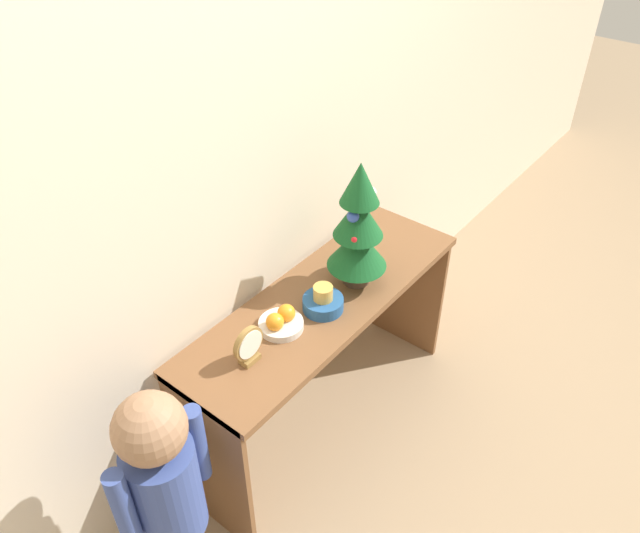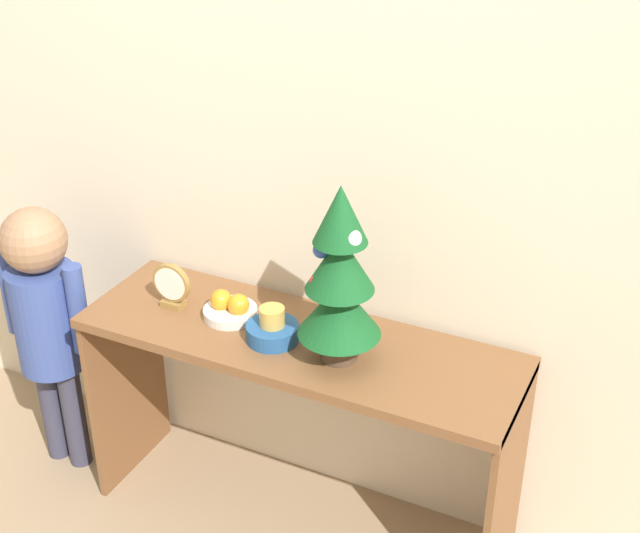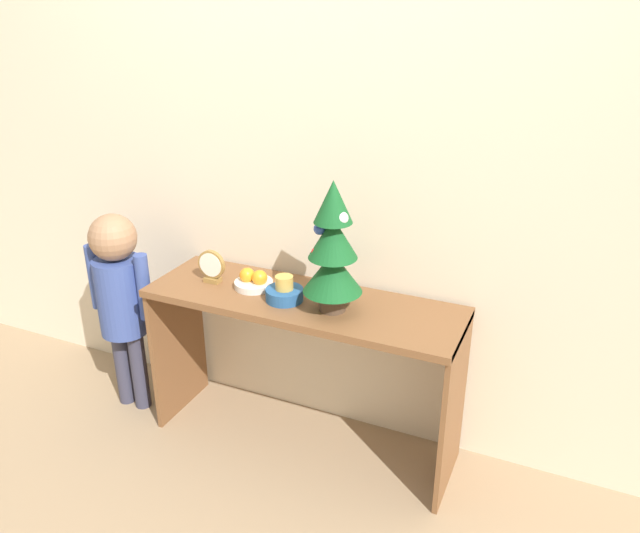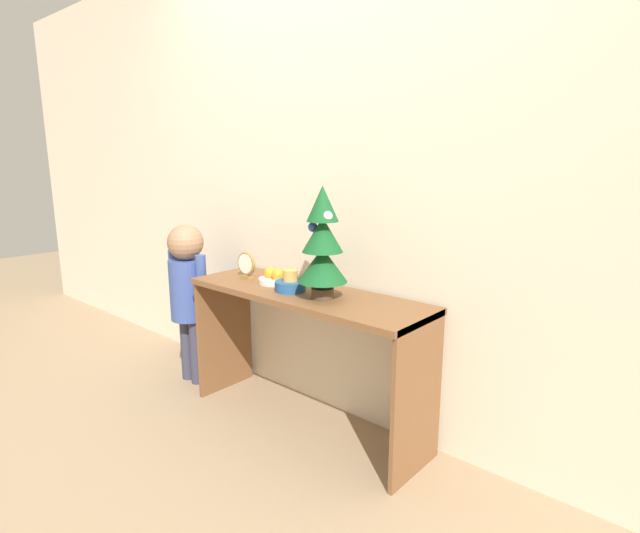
{
  "view_description": "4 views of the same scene",
  "coord_description": "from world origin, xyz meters",
  "px_view_note": "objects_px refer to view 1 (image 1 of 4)",
  "views": [
    {
      "loc": [
        -1.39,
        -0.88,
        2.21
      ],
      "look_at": [
        -0.01,
        0.22,
        0.84
      ],
      "focal_mm": 35.0,
      "sensor_mm": 36.0,
      "label": 1
    },
    {
      "loc": [
        0.97,
        -1.66,
        2.08
      ],
      "look_at": [
        0.06,
        0.22,
        0.93
      ],
      "focal_mm": 50.0,
      "sensor_mm": 36.0,
      "label": 2
    },
    {
      "loc": [
        0.97,
        -1.79,
        1.79
      ],
      "look_at": [
        0.07,
        0.23,
        0.83
      ],
      "focal_mm": 35.0,
      "sensor_mm": 36.0,
      "label": 3
    },
    {
      "loc": [
        1.58,
        -1.49,
        1.32
      ],
      "look_at": [
        0.06,
        0.24,
        0.82
      ],
      "focal_mm": 28.0,
      "sensor_mm": 36.0,
      "label": 4
    }
  ],
  "objects_px": {
    "singing_bowl": "(323,302)",
    "child_figure": "(164,482)",
    "mini_tree": "(358,227)",
    "fruit_bowl": "(281,322)",
    "desk_clock": "(249,346)"
  },
  "relations": [
    {
      "from": "singing_bowl",
      "to": "child_figure",
      "type": "xyz_separation_m",
      "value": [
        -0.8,
        -0.04,
        -0.13
      ]
    },
    {
      "from": "mini_tree",
      "to": "child_figure",
      "type": "height_order",
      "value": "mini_tree"
    },
    {
      "from": "fruit_bowl",
      "to": "desk_clock",
      "type": "distance_m",
      "value": 0.19
    },
    {
      "from": "fruit_bowl",
      "to": "desk_clock",
      "type": "bearing_deg",
      "value": -172.27
    },
    {
      "from": "desk_clock",
      "to": "child_figure",
      "type": "height_order",
      "value": "child_figure"
    },
    {
      "from": "singing_bowl",
      "to": "child_figure",
      "type": "bearing_deg",
      "value": -177.0
    },
    {
      "from": "mini_tree",
      "to": "child_figure",
      "type": "distance_m",
      "value": 1.06
    },
    {
      "from": "singing_bowl",
      "to": "child_figure",
      "type": "relative_size",
      "value": 0.16
    },
    {
      "from": "singing_bowl",
      "to": "desk_clock",
      "type": "xyz_separation_m",
      "value": [
        -0.35,
        0.03,
        0.04
      ]
    },
    {
      "from": "singing_bowl",
      "to": "desk_clock",
      "type": "bearing_deg",
      "value": 175.4
    },
    {
      "from": "mini_tree",
      "to": "singing_bowl",
      "type": "bearing_deg",
      "value": -179.91
    },
    {
      "from": "singing_bowl",
      "to": "child_figure",
      "type": "height_order",
      "value": "child_figure"
    },
    {
      "from": "child_figure",
      "to": "fruit_bowl",
      "type": "bearing_deg",
      "value": 8.61
    },
    {
      "from": "desk_clock",
      "to": "child_figure",
      "type": "distance_m",
      "value": 0.48
    },
    {
      "from": "mini_tree",
      "to": "child_figure",
      "type": "xyz_separation_m",
      "value": [
        -1.0,
        -0.04,
        -0.34
      ]
    }
  ]
}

